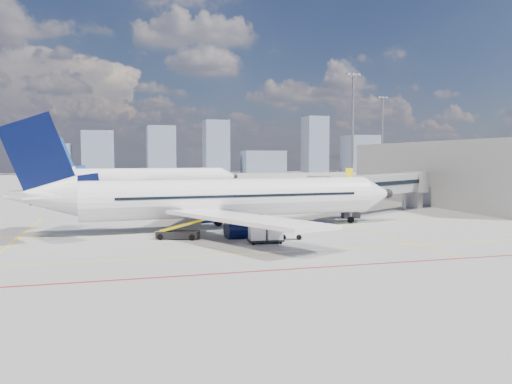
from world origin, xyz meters
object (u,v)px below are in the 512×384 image
(second_aircraft, at_px, (143,178))
(cargo_dolly, at_px, (266,233))
(main_aircraft, at_px, (217,199))
(ramp_worker, at_px, (281,233))
(baggage_tug, at_px, (290,232))
(belt_loader, at_px, (179,233))

(second_aircraft, distance_m, cargo_dolly, 66.39)
(main_aircraft, height_order, second_aircraft, main_aircraft)
(cargo_dolly, bearing_deg, ramp_worker, 14.06)
(second_aircraft, xyz_separation_m, baggage_tug, (10.25, -64.30, -2.58))
(baggage_tug, bearing_deg, cargo_dolly, -133.25)
(main_aircraft, distance_m, second_aircraft, 56.54)
(cargo_dolly, xyz_separation_m, belt_loader, (-7.05, 4.33, -0.34))
(second_aircraft, height_order, ramp_worker, second_aircraft)
(cargo_dolly, bearing_deg, main_aircraft, 108.63)
(belt_loader, xyz_separation_m, ramp_worker, (8.58, -4.06, 0.23))
(main_aircraft, relative_size, baggage_tug, 19.32)
(main_aircraft, bearing_deg, baggage_tug, -59.22)
(second_aircraft, height_order, cargo_dolly, second_aircraft)
(second_aircraft, relative_size, belt_loader, 7.29)
(belt_loader, bearing_deg, cargo_dolly, -10.59)
(second_aircraft, bearing_deg, ramp_worker, -84.37)
(main_aircraft, height_order, ramp_worker, main_aircraft)
(baggage_tug, bearing_deg, ramp_worker, -116.52)
(main_aircraft, relative_size, second_aircraft, 1.03)
(ramp_worker, bearing_deg, second_aircraft, 43.45)
(cargo_dolly, height_order, belt_loader, belt_loader)
(second_aircraft, distance_m, belt_loader, 61.66)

